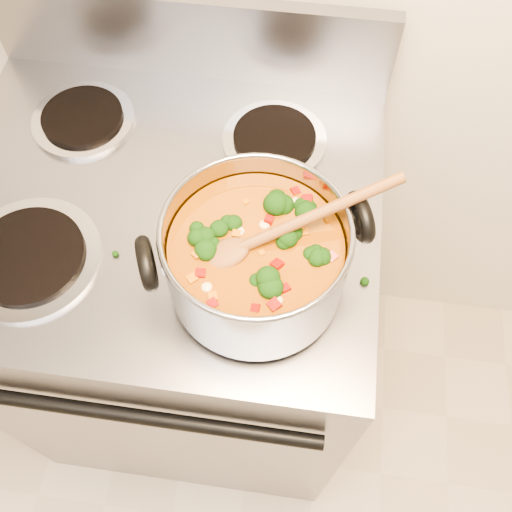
{
  "coord_description": "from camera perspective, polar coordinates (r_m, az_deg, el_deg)",
  "views": [
    {
      "loc": [
        0.25,
        0.63,
        1.7
      ],
      "look_at": [
        0.2,
        1.02,
        1.01
      ],
      "focal_mm": 40.0,
      "sensor_mm": 36.0,
      "label": 1
    }
  ],
  "objects": [
    {
      "name": "electric_range",
      "position": [
        1.36,
        -6.78,
        -5.21
      ],
      "size": [
        0.74,
        0.67,
        1.08
      ],
      "color": "gray",
      "rests_on": "ground"
    },
    {
      "name": "cooktop_crumbs",
      "position": [
        0.86,
        -3.43,
        -3.75
      ],
      "size": [
        0.29,
        0.3,
        0.01
      ],
      "color": "black",
      "rests_on": "electric_range"
    },
    {
      "name": "wooden_spoon",
      "position": [
        0.76,
        1.38,
        2.12
      ],
      "size": [
        0.27,
        0.16,
        0.09
      ],
      "rotation": [
        0.0,
        0.0,
        0.47
      ],
      "color": "brown",
      "rests_on": "stockpot"
    },
    {
      "name": "stockpot",
      "position": [
        0.8,
        -0.02,
        -0.2
      ],
      "size": [
        0.32,
        0.26,
        0.16
      ],
      "rotation": [
        0.0,
        0.0,
        0.39
      ],
      "color": "#95959C",
      "rests_on": "electric_range"
    }
  ]
}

